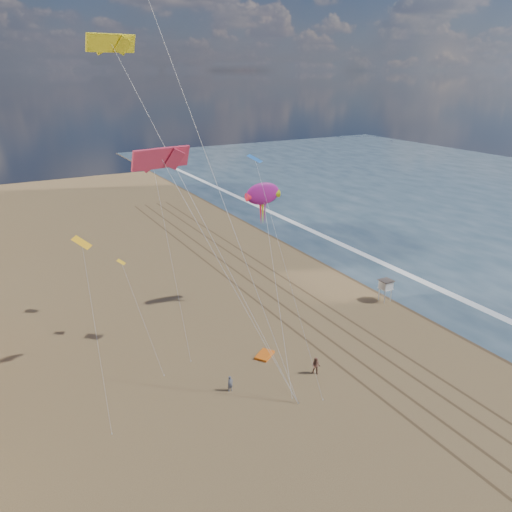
{
  "coord_description": "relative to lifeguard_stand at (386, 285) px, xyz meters",
  "views": [
    {
      "loc": [
        -30.38,
        -19.28,
        28.76
      ],
      "look_at": [
        -5.28,
        26.0,
        9.5
      ],
      "focal_mm": 35.0,
      "sensor_mm": 36.0,
      "label": 1
    }
  ],
  "objects": [
    {
      "name": "kite_flyer_b",
      "position": [
        -18.01,
        -9.62,
        -1.36
      ],
      "size": [
        1.14,
        1.14,
        1.87
      ],
      "primitive_type": "imported",
      "rotation": [
        0.0,
        0.0,
        -0.79
      ],
      "color": "brown",
      "rests_on": "ground"
    },
    {
      "name": "show_kite",
      "position": [
        -14.74,
        7.03,
        12.45
      ],
      "size": [
        6.06,
        9.99,
        24.61
      ],
      "color": "#A0187F",
      "rests_on": "ground"
    },
    {
      "name": "wet_sand",
      "position": [
        5.2,
        14.92,
        -2.29
      ],
      "size": [
        260.0,
        260.0,
        0.0
      ],
      "primitive_type": "plane",
      "color": "#42301E",
      "rests_on": "ground"
    },
    {
      "name": "kite_flyer_a",
      "position": [
        -26.81,
        -7.97,
        -1.49
      ],
      "size": [
        0.63,
        0.47,
        1.6
      ],
      "primitive_type": "imported",
      "rotation": [
        0.0,
        0.0,
        0.15
      ],
      "color": "slate",
      "rests_on": "ground"
    },
    {
      "name": "lifeguard_stand",
      "position": [
        0.0,
        0.0,
        0.0
      ],
      "size": [
        1.65,
        1.65,
        2.97
      ],
      "color": "silver",
      "rests_on": "ground"
    },
    {
      "name": "tracks",
      "position": [
        -11.25,
        4.92,
        -2.28
      ],
      "size": [
        7.68,
        120.0,
        0.01
      ],
      "color": "brown",
      "rests_on": "ground"
    },
    {
      "name": "grounded_kite",
      "position": [
        -20.85,
        -4.19,
        -2.16
      ],
      "size": [
        2.63,
        2.44,
        0.25
      ],
      "primitive_type": "cube",
      "rotation": [
        0.0,
        0.0,
        0.61
      ],
      "color": "orange",
      "rests_on": "ground"
    },
    {
      "name": "small_kites",
      "position": [
        -29.5,
        1.73,
        14.75
      ],
      "size": [
        19.17,
        14.07,
        12.07
      ],
      "color": "#F9AB15",
      "rests_on": "ground"
    },
    {
      "name": "parafoils",
      "position": [
        -30.92,
        0.62,
        27.78
      ],
      "size": [
        6.18,
        11.13,
        17.09
      ],
      "color": "black",
      "rests_on": "ground"
    },
    {
      "name": "ground",
      "position": [
        -13.8,
        -25.08,
        -2.29
      ],
      "size": [
        260.0,
        260.0,
        0.0
      ],
      "primitive_type": "plane",
      "color": "brown",
      "rests_on": "ground"
    },
    {
      "name": "foam",
      "position": [
        9.4,
        14.92,
        -2.29
      ],
      "size": [
        260.0,
        260.0,
        0.0
      ],
      "primitive_type": "plane",
      "color": "white",
      "rests_on": "ground"
    }
  ]
}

